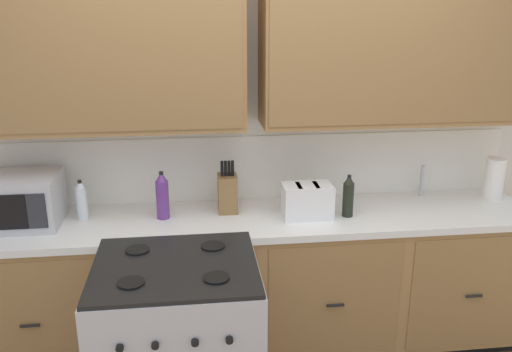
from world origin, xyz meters
TOP-DOWN VIEW (x-y plane):
  - wall_unit at (0.00, 0.50)m, footprint 4.45×0.40m
  - counter_run at (0.00, 0.30)m, footprint 3.28×0.64m
  - stove_range at (-0.45, -0.33)m, footprint 0.76×0.68m
  - microwave at (-1.32, 0.34)m, footprint 0.48×0.37m
  - toaster at (0.29, 0.26)m, footprint 0.28×0.18m
  - knife_block at (-0.15, 0.39)m, footprint 0.11×0.14m
  - sink_faucet at (1.08, 0.51)m, footprint 0.02×0.02m
  - paper_towel_roll at (1.51, 0.41)m, footprint 0.12×0.12m
  - bottle_violet at (-0.53, 0.33)m, footprint 0.07×0.07m
  - bottle_dark at (0.52, 0.23)m, footprint 0.06×0.06m
  - bottle_clear at (-0.98, 0.37)m, footprint 0.06×0.06m

SIDE VIEW (x-z plane):
  - counter_run at x=0.00m, z-range 0.01..0.91m
  - stove_range at x=-0.45m, z-range 0.00..0.95m
  - toaster at x=0.29m, z-range 0.90..1.09m
  - sink_faucet at x=1.08m, z-range 0.90..1.10m
  - bottle_clear at x=-0.98m, z-range 0.90..1.13m
  - knife_block at x=-0.15m, z-range 0.86..1.17m
  - bottle_dark at x=0.52m, z-range 0.90..1.15m
  - paper_towel_roll at x=1.51m, z-range 0.90..1.16m
  - bottle_violet at x=-0.53m, z-range 0.90..1.18m
  - microwave at x=-1.32m, z-range 0.90..1.18m
  - wall_unit at x=0.00m, z-range 0.38..2.94m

